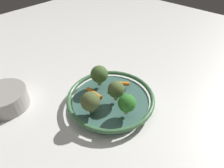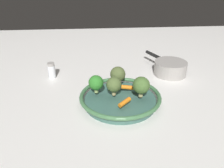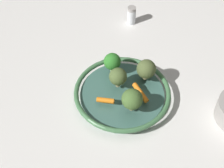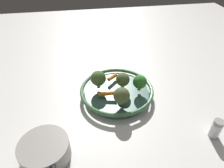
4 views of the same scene
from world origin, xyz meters
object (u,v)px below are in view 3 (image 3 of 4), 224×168
baby_carrot_back (105,100)px  broccoli_floret_small (112,62)px  serving_bowl (122,94)px  salt_shaker (131,15)px  broccoli_floret_edge (117,77)px  broccoli_floret_large (146,69)px  baby_carrot_near_rim (140,93)px  broccoli_floret_mid (132,99)px

baby_carrot_back → broccoli_floret_small: broccoli_floret_small is taller
serving_bowl → salt_shaker: 0.37m
broccoli_floret_edge → salt_shaker: 0.36m
baby_carrot_back → broccoli_floret_large: size_ratio=0.75×
baby_carrot_back → baby_carrot_near_rim: (0.04, 0.10, 0.00)m
baby_carrot_back → broccoli_floret_mid: broccoli_floret_mid is taller
baby_carrot_near_rim → broccoli_floret_mid: bearing=-63.5°
serving_bowl → baby_carrot_near_rim: (0.04, 0.03, 0.03)m
baby_carrot_back → serving_bowl: bearing=96.1°
baby_carrot_back → baby_carrot_near_rim: 0.11m
baby_carrot_back → broccoli_floret_edge: broccoli_floret_edge is taller
salt_shaker → baby_carrot_back: bearing=-47.9°
broccoli_floret_mid → broccoli_floret_small: (-0.15, 0.04, -0.00)m
baby_carrot_near_rim → serving_bowl: bearing=-141.4°
broccoli_floret_small → broccoli_floret_large: broccoli_floret_large is taller
baby_carrot_near_rim → salt_shaker: salt_shaker is taller
broccoli_floret_mid → broccoli_floret_edge: bearing=169.8°
baby_carrot_near_rim → baby_carrot_back: bearing=-109.6°
baby_carrot_back → broccoli_floret_mid: size_ratio=0.69×
broccoli_floret_small → broccoli_floret_edge: broccoli_floret_edge is taller
serving_bowl → broccoli_floret_mid: 0.09m
baby_carrot_back → broccoli_floret_large: 0.16m
broccoli_floret_small → salt_shaker: (-0.19, 0.22, -0.04)m
baby_carrot_near_rim → broccoli_floret_edge: 0.08m
broccoli_floret_mid → broccoli_floret_large: size_ratio=1.08×
baby_carrot_back → broccoli_floret_large: (-0.01, 0.15, 0.03)m
broccoli_floret_mid → baby_carrot_near_rim: bearing=116.5°
baby_carrot_back → broccoli_floret_edge: (-0.03, 0.06, 0.03)m
salt_shaker → broccoli_floret_edge: bearing=-44.6°
broccoli_floret_mid → salt_shaker: (-0.35, 0.27, -0.05)m
serving_bowl → baby_carrot_back: bearing=-83.9°
broccoli_floret_mid → salt_shaker: bearing=142.4°
serving_bowl → broccoli_floret_mid: broccoli_floret_mid is taller
broccoli_floret_mid → salt_shaker: broccoli_floret_mid is taller
baby_carrot_back → broccoli_floret_edge: 0.08m
serving_bowl → broccoli_floret_edge: 0.06m
broccoli_floret_small → broccoli_floret_large: 0.10m
broccoli_floret_large → broccoli_floret_small: bearing=-141.5°
broccoli_floret_edge → broccoli_floret_small: bearing=157.5°
baby_carrot_near_rim → salt_shaker: size_ratio=0.99×
serving_bowl → baby_carrot_back: size_ratio=5.74×
baby_carrot_near_rim → salt_shaker: bearing=146.3°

